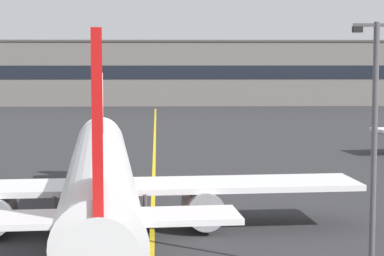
{
  "coord_description": "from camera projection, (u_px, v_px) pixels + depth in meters",
  "views": [
    {
      "loc": [
        1.43,
        -31.77,
        10.65
      ],
      "look_at": [
        2.68,
        12.8,
        6.39
      ],
      "focal_mm": 71.4,
      "sensor_mm": 36.0,
      "label": 1
    }
  ],
  "objects": [
    {
      "name": "taxiway_centreline",
      "position": [
        153.0,
        186.0,
        62.44
      ],
      "size": [
        3.5,
        179.98,
        0.01
      ],
      "primitive_type": "cube",
      "rotation": [
        0.0,
        0.0,
        0.02
      ],
      "color": "yellow",
      "rests_on": "ground"
    },
    {
      "name": "airliner_foreground",
      "position": [
        100.0,
        177.0,
        45.77
      ],
      "size": [
        32.3,
        41.52,
        11.65
      ],
      "color": "white",
      "rests_on": "ground"
    },
    {
      "name": "apron_lamp_post",
      "position": [
        374.0,
        146.0,
        35.7
      ],
      "size": [
        2.24,
        0.9,
        12.19
      ],
      "color": "#515156",
      "rests_on": "ground"
    },
    {
      "name": "terminal_building",
      "position": [
        200.0,
        73.0,
        164.61
      ],
      "size": [
        136.57,
        12.4,
        13.83
      ],
      "color": "slate",
      "rests_on": "ground"
    }
  ]
}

